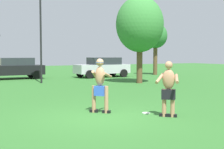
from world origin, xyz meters
TOP-DOWN VIEW (x-y plane):
  - ground_plane at (0.00, 0.00)m, footprint 80.00×80.00m
  - player_with_cap at (0.22, 0.73)m, footprint 0.77×0.80m
  - player_in_black at (1.73, -0.82)m, footprint 0.81×0.79m
  - frisbee at (1.46, -0.05)m, footprint 0.26×0.26m
  - car_silver_near_post at (7.10, 14.58)m, footprint 4.32×2.06m
  - car_black_mid_lot at (0.45, 15.94)m, footprint 4.32×2.06m
  - lamp_post at (1.33, 11.72)m, footprint 0.60×0.24m
  - tree_left_field at (12.50, 14.89)m, footprint 2.09×2.09m
  - tree_right_field at (6.91, 8.80)m, footprint 3.04×3.04m

SIDE VIEW (x-z plane):
  - ground_plane at x=0.00m, z-range 0.00..0.00m
  - frisbee at x=1.46m, z-range 0.00..0.03m
  - car_silver_near_post at x=7.10m, z-range 0.03..1.61m
  - car_black_mid_lot at x=0.45m, z-range 0.03..1.61m
  - player_in_black at x=1.73m, z-range 0.05..1.71m
  - player_with_cap at x=0.22m, z-range 0.09..1.83m
  - tree_left_field at x=12.50m, z-range 1.11..5.71m
  - lamp_post at x=1.33m, z-range 0.65..6.56m
  - tree_right_field at x=6.91m, z-range 0.96..6.48m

